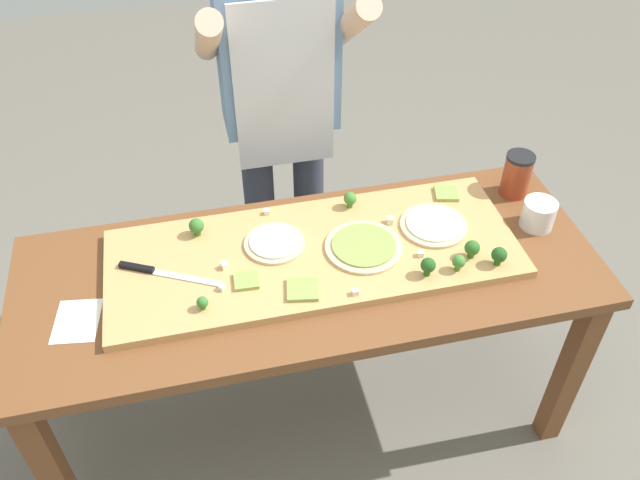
% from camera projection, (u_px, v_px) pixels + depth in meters
% --- Properties ---
extents(ground_plane, '(8.00, 8.00, 0.00)m').
position_uv_depth(ground_plane, '(311.00, 410.00, 2.54)').
color(ground_plane, '#6B665B').
extents(prep_table, '(1.79, 0.69, 0.77)m').
position_uv_depth(prep_table, '(309.00, 291.00, 2.10)').
color(prep_table, brown).
rests_on(prep_table, ground).
extents(cutting_board, '(1.27, 0.48, 0.03)m').
position_uv_depth(cutting_board, '(314.00, 254.00, 2.05)').
color(cutting_board, tan).
rests_on(cutting_board, prep_table).
extents(chefs_knife, '(0.29, 0.16, 0.02)m').
position_uv_depth(chefs_knife, '(155.00, 271.00, 1.96)').
color(chefs_knife, '#B7BABF').
rests_on(chefs_knife, cutting_board).
extents(pizza_whole_pesto_green, '(0.24, 0.24, 0.02)m').
position_uv_depth(pizza_whole_pesto_green, '(364.00, 246.00, 2.04)').
color(pizza_whole_pesto_green, beige).
rests_on(pizza_whole_pesto_green, cutting_board).
extents(pizza_whole_cheese_artichoke, '(0.19, 0.19, 0.02)m').
position_uv_depth(pizza_whole_cheese_artichoke, '(275.00, 243.00, 2.05)').
color(pizza_whole_cheese_artichoke, beige).
rests_on(pizza_whole_cheese_artichoke, cutting_board).
extents(pizza_whole_white_garlic, '(0.22, 0.22, 0.02)m').
position_uv_depth(pizza_whole_white_garlic, '(434.00, 225.00, 2.12)').
color(pizza_whole_white_garlic, beige).
rests_on(pizza_whole_white_garlic, cutting_board).
extents(pizza_slice_center, '(0.10, 0.10, 0.01)m').
position_uv_depth(pizza_slice_center, '(302.00, 289.00, 1.91)').
color(pizza_slice_center, '#899E4C').
rests_on(pizza_slice_center, cutting_board).
extents(pizza_slice_near_left, '(0.09, 0.09, 0.01)m').
position_uv_depth(pizza_slice_near_left, '(446.00, 193.00, 2.24)').
color(pizza_slice_near_left, '#899E4C').
rests_on(pizza_slice_near_left, cutting_board).
extents(pizza_slice_far_left, '(0.08, 0.08, 0.01)m').
position_uv_depth(pizza_slice_far_left, '(246.00, 281.00, 1.93)').
color(pizza_slice_far_left, '#899E4C').
rests_on(pizza_slice_far_left, cutting_board).
extents(broccoli_floret_center_right, '(0.05, 0.05, 0.06)m').
position_uv_depth(broccoli_floret_center_right, '(428.00, 266.00, 1.94)').
color(broccoli_floret_center_right, '#2C5915').
rests_on(broccoli_floret_center_right, cutting_board).
extents(broccoli_floret_center_left, '(0.04, 0.04, 0.06)m').
position_uv_depth(broccoli_floret_center_left, '(350.00, 199.00, 2.17)').
color(broccoli_floret_center_left, '#487A23').
rests_on(broccoli_floret_center_left, cutting_board).
extents(broccoli_floret_front_mid, '(0.03, 0.03, 0.04)m').
position_uv_depth(broccoli_floret_front_mid, '(202.00, 303.00, 1.84)').
color(broccoli_floret_front_mid, '#3F7220').
rests_on(broccoli_floret_front_mid, cutting_board).
extents(broccoli_floret_back_left, '(0.05, 0.05, 0.06)m').
position_uv_depth(broccoli_floret_back_left, '(196.00, 226.00, 2.07)').
color(broccoli_floret_back_left, '#3F7220').
rests_on(broccoli_floret_back_left, cutting_board).
extents(broccoli_floret_back_mid, '(0.04, 0.04, 0.05)m').
position_uv_depth(broccoli_floret_back_mid, '(459.00, 262.00, 1.95)').
color(broccoli_floret_back_mid, '#487A23').
rests_on(broccoli_floret_back_mid, cutting_board).
extents(broccoli_floret_front_left, '(0.05, 0.05, 0.06)m').
position_uv_depth(broccoli_floret_front_left, '(499.00, 255.00, 1.97)').
color(broccoli_floret_front_left, '#2C5915').
rests_on(broccoli_floret_front_left, cutting_board).
extents(broccoli_floret_front_right, '(0.05, 0.05, 0.06)m').
position_uv_depth(broccoli_floret_front_right, '(472.00, 248.00, 1.99)').
color(broccoli_floret_front_right, '#366618').
rests_on(broccoli_floret_front_right, cutting_board).
extents(cheese_crumble_a, '(0.02, 0.02, 0.02)m').
position_uv_depth(cheese_crumble_a, '(267.00, 212.00, 2.16)').
color(cheese_crumble_a, white).
rests_on(cheese_crumble_a, cutting_board).
extents(cheese_crumble_b, '(0.02, 0.02, 0.02)m').
position_uv_depth(cheese_crumble_b, '(222.00, 287.00, 1.91)').
color(cheese_crumble_b, white).
rests_on(cheese_crumble_b, cutting_board).
extents(cheese_crumble_c, '(0.03, 0.03, 0.02)m').
position_uv_depth(cheese_crumble_c, '(390.00, 220.00, 2.13)').
color(cheese_crumble_c, white).
rests_on(cheese_crumble_c, cutting_board).
extents(cheese_crumble_d, '(0.03, 0.03, 0.02)m').
position_uv_depth(cheese_crumble_d, '(224.00, 265.00, 1.97)').
color(cheese_crumble_d, white).
rests_on(cheese_crumble_d, cutting_board).
extents(cheese_crumble_e, '(0.02, 0.02, 0.02)m').
position_uv_depth(cheese_crumble_e, '(355.00, 292.00, 1.90)').
color(cheese_crumble_e, white).
rests_on(cheese_crumble_e, cutting_board).
extents(cheese_crumble_f, '(0.02, 0.02, 0.02)m').
position_uv_depth(cheese_crumble_f, '(421.00, 254.00, 2.01)').
color(cheese_crumble_f, white).
rests_on(cheese_crumble_f, cutting_board).
extents(flour_cup, '(0.11, 0.11, 0.09)m').
position_uv_depth(flour_cup, '(538.00, 215.00, 2.14)').
color(flour_cup, white).
rests_on(flour_cup, prep_table).
extents(sauce_jar, '(0.10, 0.10, 0.16)m').
position_uv_depth(sauce_jar, '(517.00, 175.00, 2.24)').
color(sauce_jar, '#99381E').
rests_on(sauce_jar, prep_table).
extents(recipe_note, '(0.15, 0.18, 0.00)m').
position_uv_depth(recipe_note, '(77.00, 321.00, 1.86)').
color(recipe_note, white).
rests_on(recipe_note, prep_table).
extents(cook_center, '(0.54, 0.39, 1.67)m').
position_uv_depth(cook_center, '(280.00, 99.00, 2.33)').
color(cook_center, '#333847').
rests_on(cook_center, ground).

